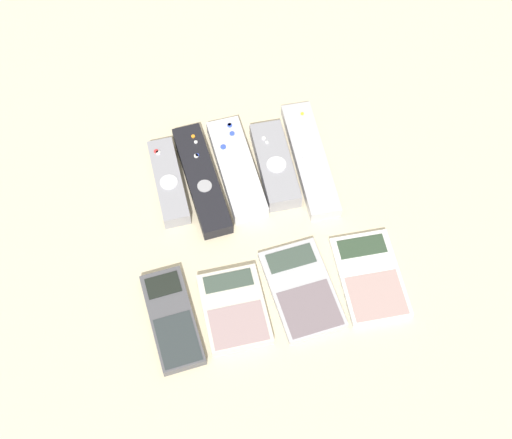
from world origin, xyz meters
TOP-DOWN VIEW (x-y plane):
  - ground_plane at (0.00, 0.00)m, footprint 3.00×3.00m
  - remote_0 at (-0.12, 0.13)m, footprint 0.04×0.15m
  - remote_1 at (-0.06, 0.13)m, footprint 0.06×0.21m
  - remote_2 at (-0.01, 0.13)m, footprint 0.06×0.19m
  - remote_3 at (0.05, 0.12)m, footprint 0.06×0.16m
  - remote_4 at (0.11, 0.12)m, footprint 0.06×0.22m
  - calculator_0 at (-0.15, -0.09)m, footprint 0.07×0.15m
  - calculator_1 at (-0.06, -0.10)m, footprint 0.09×0.12m
  - calculator_2 at (0.04, -0.09)m, footprint 0.10×0.15m
  - calculator_3 at (0.14, -0.10)m, footprint 0.10×0.15m

SIDE VIEW (x-z plane):
  - ground_plane at x=0.00m, z-range 0.00..0.00m
  - calculator_3 at x=0.14m, z-range 0.00..0.01m
  - calculator_2 at x=0.04m, z-range 0.00..0.01m
  - calculator_0 at x=-0.15m, z-range 0.00..0.02m
  - calculator_1 at x=-0.06m, z-range 0.00..0.02m
  - remote_4 at x=0.11m, z-range 0.00..0.02m
  - remote_1 at x=-0.06m, z-range 0.00..0.02m
  - remote_0 at x=-0.12m, z-range 0.00..0.03m
  - remote_2 at x=-0.01m, z-range 0.00..0.03m
  - remote_3 at x=0.05m, z-range 0.00..0.03m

